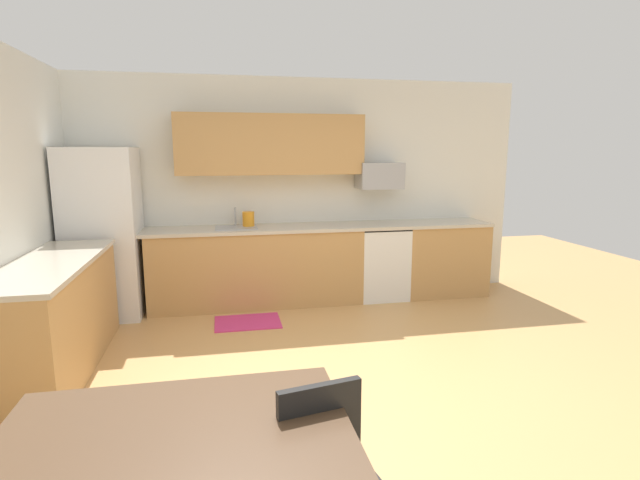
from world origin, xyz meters
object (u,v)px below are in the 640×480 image
object	(u,v)px
oven_range	(380,261)
kettle	(248,220)
microwave	(379,176)
chair_near_table	(330,473)
dining_table	(176,444)
refrigerator	(103,234)

from	to	relation	value
oven_range	kettle	xyz separation A→B (m)	(-1.63, 0.05, 0.56)
microwave	chair_near_table	distance (m)	4.46
dining_table	microwave	bearing A→B (deg)	61.66
microwave	dining_table	xyz separation A→B (m)	(-2.15, -3.99, -0.85)
refrigerator	kettle	world-z (taller)	refrigerator
dining_table	chair_near_table	xyz separation A→B (m)	(0.61, -0.07, -0.17)
oven_range	dining_table	distance (m)	4.45
refrigerator	kettle	xyz separation A→B (m)	(1.59, 0.13, 0.09)
chair_near_table	kettle	bearing A→B (deg)	91.29
microwave	chair_near_table	size ratio (longest dim) A/B	0.64
kettle	microwave	bearing A→B (deg)	1.76
refrigerator	dining_table	world-z (taller)	refrigerator
microwave	kettle	world-z (taller)	microwave
dining_table	kettle	bearing A→B (deg)	82.42
refrigerator	dining_table	xyz separation A→B (m)	(1.07, -3.81, -0.26)
microwave	oven_range	bearing A→B (deg)	-90.00
refrigerator	chair_near_table	xyz separation A→B (m)	(1.68, -3.88, -0.43)
chair_near_table	kettle	size ratio (longest dim) A/B	4.25
refrigerator	microwave	xyz separation A→B (m)	(3.22, 0.18, 0.59)
chair_near_table	oven_range	bearing A→B (deg)	68.78
dining_table	kettle	xyz separation A→B (m)	(0.52, 3.94, 0.35)
kettle	refrigerator	bearing A→B (deg)	-175.33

